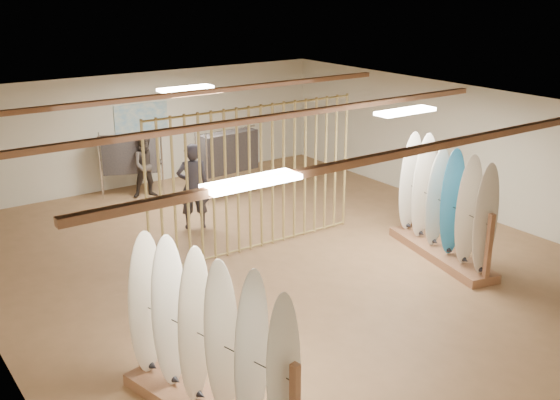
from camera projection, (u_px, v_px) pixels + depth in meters
floor at (280, 261)px, 12.09m from camera, size 12.00×12.00×0.00m
ceiling at (280, 112)px, 11.19m from camera, size 12.00×12.00×0.00m
wall_back at (142, 129)px, 16.29m from camera, size 12.00×0.00×12.00m
wall_right at (466, 149)px, 14.36m from camera, size 0.00×12.00×12.00m
ceiling_slats at (280, 116)px, 11.22m from camera, size 9.50×6.12×0.10m
light_panels at (280, 115)px, 11.21m from camera, size 1.20×0.35×0.06m
bamboo_partition at (256, 179)px, 12.26m from camera, size 4.45×0.05×2.78m
poster at (142, 121)px, 16.21m from camera, size 1.40×0.03×0.90m
rack_left at (210, 364)px, 7.53m from camera, size 1.19×2.75×2.16m
rack_right at (443, 220)px, 12.03m from camera, size 1.19×2.75×2.17m
clothing_rack_a at (131, 155)px, 15.52m from camera, size 1.36×0.84×1.53m
clothing_rack_b at (229, 152)px, 15.39m from camera, size 1.55×0.52×1.67m
shopper_a at (193, 181)px, 13.43m from camera, size 0.88×0.73×2.05m
shopper_b at (147, 162)px, 15.42m from camera, size 0.97×0.84×1.73m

